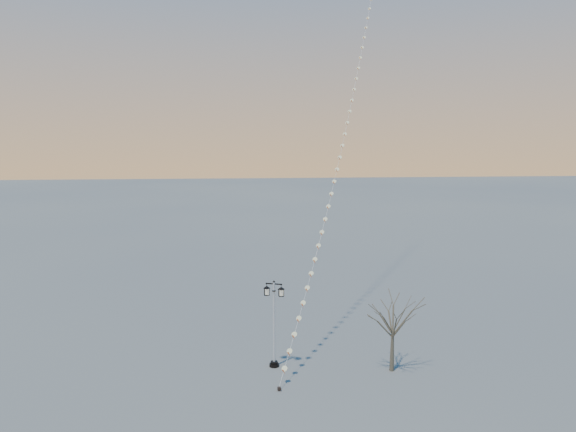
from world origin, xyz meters
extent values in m
plane|color=#5B5D5C|center=(0.00, 0.00, 0.00)|extent=(300.00, 300.00, 0.00)
cylinder|color=black|center=(-0.76, 2.42, 0.07)|extent=(0.52, 0.52, 0.15)
cylinder|color=black|center=(-0.76, 2.42, 0.21)|extent=(0.37, 0.37, 0.13)
cylinder|color=silver|center=(-0.76, 2.42, 2.44)|extent=(0.12, 0.12, 4.33)
cylinder|color=black|center=(-0.76, 2.42, 4.10)|extent=(0.18, 0.18, 0.06)
cube|color=black|center=(-0.76, 2.42, 4.47)|extent=(0.84, 0.35, 0.06)
sphere|color=black|center=(-0.76, 2.42, 4.58)|extent=(0.13, 0.13, 0.13)
pyramid|color=black|center=(-1.13, 2.56, 4.33)|extent=(0.41, 0.41, 0.13)
cube|color=beige|center=(-1.13, 2.56, 4.04)|extent=(0.24, 0.24, 0.31)
cube|color=black|center=(-1.13, 2.56, 3.87)|extent=(0.28, 0.28, 0.04)
pyramid|color=black|center=(-0.40, 2.29, 4.33)|extent=(0.41, 0.41, 0.13)
cube|color=beige|center=(-0.40, 2.29, 4.04)|extent=(0.24, 0.24, 0.31)
cube|color=black|center=(-0.40, 2.29, 3.87)|extent=(0.28, 0.28, 0.04)
cone|color=brown|center=(5.23, 1.27, 1.04)|extent=(0.25, 0.25, 2.09)
cylinder|color=black|center=(-0.75, -0.33, 0.09)|extent=(0.18, 0.18, 0.18)
cylinder|color=black|center=(-0.75, -0.33, 0.11)|extent=(0.03, 0.03, 0.23)
cone|color=#E14A0F|center=(5.54, 14.16, 15.35)|extent=(0.07, 0.07, 0.26)
cylinder|color=white|center=(-0.75, -0.33, 0.55)|extent=(0.01, 0.01, 0.73)
camera|label=1|loc=(-2.85, -23.90, 11.68)|focal=32.94mm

